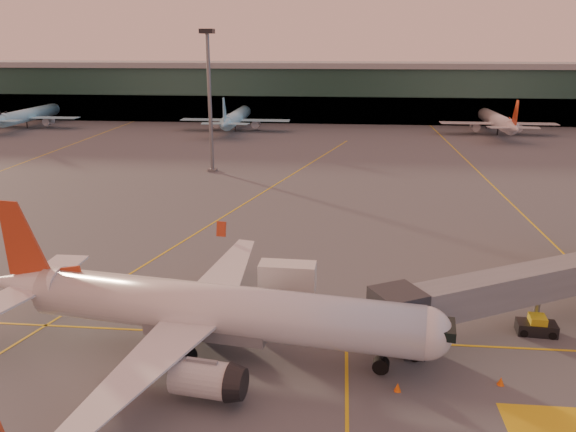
# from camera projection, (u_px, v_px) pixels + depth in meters

# --- Properties ---
(ground) EXTENTS (600.00, 600.00, 0.00)m
(ground) POSITION_uv_depth(u_px,v_px,m) (279.00, 371.00, 41.51)
(ground) COLOR #4C4F54
(ground) RESTS_ON ground
(taxi_markings) EXTENTS (100.12, 173.00, 0.01)m
(taxi_markings) POSITION_uv_depth(u_px,v_px,m) (263.00, 204.00, 84.48)
(taxi_markings) COLOR yellow
(taxi_markings) RESTS_ON ground
(terminal) EXTENTS (400.00, 20.00, 17.60)m
(terminal) POSITION_uv_depth(u_px,v_px,m) (329.00, 92.00, 173.77)
(terminal) COLOR #19382D
(terminal) RESTS_ON ground
(mast_west_near) EXTENTS (2.40, 2.40, 25.60)m
(mast_west_near) POSITION_uv_depth(u_px,v_px,m) (209.00, 91.00, 101.71)
(mast_west_near) COLOR slate
(mast_west_near) RESTS_ON ground
(distant_aircraft_row) EXTENTS (290.00, 34.00, 13.00)m
(distant_aircraft_row) POSITION_uv_depth(u_px,v_px,m) (251.00, 130.00, 155.65)
(distant_aircraft_row) COLOR #95DFF9
(distant_aircraft_row) RESTS_ON ground
(main_airplane) EXTENTS (37.30, 33.77, 11.27)m
(main_airplane) POSITION_uv_depth(u_px,v_px,m) (206.00, 310.00, 42.83)
(main_airplane) COLOR silver
(main_airplane) RESTS_ON ground
(jet_bridge) EXTENTS (29.86, 17.99, 5.67)m
(jet_bridge) POSITION_uv_depth(u_px,v_px,m) (553.00, 281.00, 47.54)
(jet_bridge) COLOR slate
(jet_bridge) RESTS_ON ground
(catering_truck) EXTENTS (5.24, 2.51, 4.01)m
(catering_truck) POSITION_uv_depth(u_px,v_px,m) (288.00, 281.00, 51.52)
(catering_truck) COLOR #B11E19
(catering_truck) RESTS_ON ground
(gpu_cart) EXTENTS (2.24, 1.73, 1.15)m
(gpu_cart) POSITION_uv_depth(u_px,v_px,m) (408.00, 343.00, 44.25)
(gpu_cart) COLOR gold
(gpu_cart) RESTS_ON ground
(pushback_tug) EXTENTS (3.28, 1.96, 1.62)m
(pushback_tug) POSITION_uv_depth(u_px,v_px,m) (537.00, 327.00, 46.60)
(pushback_tug) COLOR black
(pushback_tug) RESTS_ON ground
(cone_nose) EXTENTS (0.49, 0.49, 0.62)m
(cone_nose) POSITION_uv_depth(u_px,v_px,m) (501.00, 381.00, 39.70)
(cone_nose) COLOR #FB630D
(cone_nose) RESTS_ON ground
(cone_wing_left) EXTENTS (0.40, 0.40, 0.51)m
(cone_wing_left) POSITION_uv_depth(u_px,v_px,m) (237.00, 266.00, 60.36)
(cone_wing_left) COLOR #FB630D
(cone_wing_left) RESTS_ON ground
(cone_fwd) EXTENTS (0.50, 0.50, 0.64)m
(cone_fwd) POSITION_uv_depth(u_px,v_px,m) (398.00, 387.00, 39.00)
(cone_fwd) COLOR #FB630D
(cone_fwd) RESTS_ON ground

